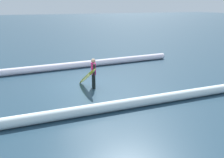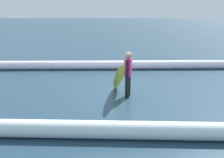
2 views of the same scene
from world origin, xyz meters
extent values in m
plane|color=#1F394B|center=(0.00, 0.00, 0.00)|extent=(188.54, 188.54, 0.00)
cylinder|color=black|center=(-0.34, 0.68, 0.35)|extent=(0.14, 0.14, 0.71)
cylinder|color=black|center=(-0.40, 0.41, 0.35)|extent=(0.14, 0.14, 0.71)
cube|color=#D82672|center=(-0.37, 0.54, 0.99)|extent=(0.27, 0.37, 0.56)
sphere|color=tan|center=(-0.37, 0.54, 1.37)|extent=(0.22, 0.22, 0.22)
cylinder|color=black|center=(-0.32, 0.75, 0.99)|extent=(0.09, 0.15, 0.58)
cylinder|color=black|center=(-0.41, 0.33, 0.99)|extent=(0.09, 0.22, 0.58)
ellipsoid|color=yellow|center=(-0.06, 0.48, 0.61)|extent=(0.44, 1.95, 1.25)
ellipsoid|color=blue|center=(-0.06, 0.48, 0.61)|extent=(0.23, 1.55, 1.01)
cylinder|color=white|center=(0.15, -3.70, 0.21)|extent=(15.62, 0.71, 0.42)
cylinder|color=white|center=(-0.66, 3.57, 0.20)|extent=(16.02, 1.04, 0.41)
camera|label=1|loc=(3.85, 11.87, 4.01)|focal=40.92mm
camera|label=2|loc=(0.17, 8.97, 2.75)|focal=42.96mm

